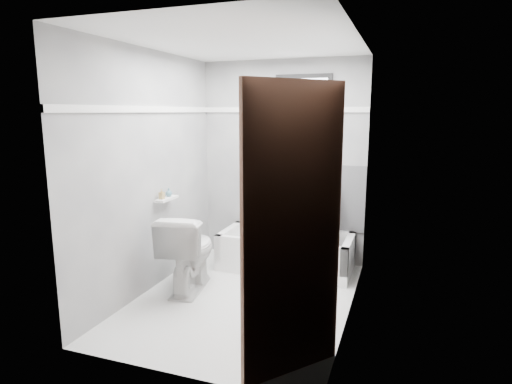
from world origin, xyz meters
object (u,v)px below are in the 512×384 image
at_px(bathtub, 286,251).
at_px(soap_bottle_b, 169,192).
at_px(toilet, 189,252).
at_px(soap_bottle_a, 162,194).
at_px(door, 322,251).
at_px(office_chair, 314,220).

height_order(bathtub, soap_bottle_b, soap_bottle_b).
bearing_deg(toilet, soap_bottle_a, -18.53).
bearing_deg(toilet, soap_bottle_b, -40.28).
bearing_deg(soap_bottle_a, door, -35.67).
distance_m(office_chair, door, 2.35).
relative_size(toilet, soap_bottle_a, 7.58).
height_order(toilet, soap_bottle_b, soap_bottle_b).
relative_size(toilet, soap_bottle_b, 9.15).
relative_size(toilet, door, 0.40).
relative_size(bathtub, office_chair, 1.59).
relative_size(soap_bottle_a, soap_bottle_b, 1.21).
relative_size(office_chair, soap_bottle_b, 10.72).
bearing_deg(toilet, office_chair, -148.70).
xyz_separation_m(office_chair, door, (0.51, -2.26, 0.41)).
bearing_deg(bathtub, door, -69.71).
bearing_deg(soap_bottle_a, soap_bottle_b, 90.00).
xyz_separation_m(door, soap_bottle_b, (-1.92, 1.52, -0.04)).
height_order(office_chair, toilet, office_chair).
xyz_separation_m(toilet, door, (1.60, -1.33, 0.60)).
bearing_deg(door, office_chair, 102.77).
distance_m(bathtub, door, 2.49).
xyz_separation_m(toilet, soap_bottle_b, (-0.32, 0.19, 0.56)).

